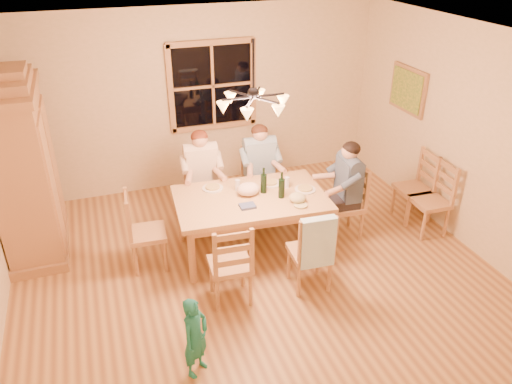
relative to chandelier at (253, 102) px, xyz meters
name	(u,v)px	position (x,y,z in m)	size (l,w,h in m)	color
floor	(254,268)	(0.00, 0.00, -2.08)	(5.50, 5.50, 0.00)	#905F34
ceiling	(253,39)	(0.00, 0.00, 0.62)	(5.50, 5.00, 0.02)	white
wall_back	(200,100)	(0.00, 2.50, -0.73)	(5.50, 0.02, 2.70)	beige
wall_right	(464,136)	(2.75, 0.00, -0.73)	(0.02, 5.00, 2.70)	beige
window	(213,86)	(0.20, 2.47, -0.53)	(1.30, 0.06, 1.30)	black
painting	(408,90)	(2.71, 1.20, -0.48)	(0.06, 0.78, 0.64)	#9C7243
chandelier	(253,102)	(0.00, 0.00, 0.00)	(0.77, 0.68, 0.71)	black
armoire	(25,172)	(-2.42, 1.36, -1.02)	(0.66, 1.40, 2.30)	#9C7243
dining_table	(251,204)	(0.10, 0.40, -1.42)	(1.88, 1.23, 0.76)	tan
chair_far_left	(203,201)	(-0.30, 1.28, -1.77)	(0.47, 0.45, 0.99)	#A67B49
chair_far_right	(260,194)	(0.51, 1.23, -1.77)	(0.47, 0.45, 0.99)	#A67B49
chair_near_left	(230,276)	(-0.41, -0.43, -1.77)	(0.47, 0.45, 0.99)	#A67B49
chair_near_right	(309,263)	(0.49, -0.49, -1.77)	(0.47, 0.45, 0.99)	#A67B49
chair_end_left	(149,244)	(-1.16, 0.48, -1.77)	(0.45, 0.47, 0.99)	#A67B49
chair_end_right	(344,215)	(1.35, 0.31, -1.77)	(0.45, 0.47, 0.99)	#A67B49
adult_woman	(201,166)	(-0.30, 1.28, -1.24)	(0.41, 0.44, 0.87)	beige
adult_plaid_man	(260,159)	(0.51, 1.23, -1.24)	(0.41, 0.44, 0.87)	#2F6683
adult_slate_man	(347,179)	(1.35, 0.31, -1.24)	(0.44, 0.41, 0.87)	#42546B
towel	(317,242)	(0.48, -0.68, -1.38)	(0.38, 0.10, 0.58)	#B6E7F7
wine_bottle_a	(264,180)	(0.28, 0.46, -1.15)	(0.08, 0.08, 0.33)	black
wine_bottle_b	(282,185)	(0.44, 0.27, -1.15)	(0.08, 0.08, 0.33)	black
plate_woman	(213,188)	(-0.28, 0.75, -1.31)	(0.26, 0.26, 0.02)	white
plate_plaid	(270,183)	(0.44, 0.64, -1.31)	(0.26, 0.26, 0.02)	white
plate_slate	(305,190)	(0.79, 0.34, -1.31)	(0.26, 0.26, 0.02)	white
wine_glass_a	(238,185)	(0.00, 0.62, -1.25)	(0.06, 0.06, 0.14)	silver
wine_glass_b	(287,182)	(0.60, 0.49, -1.25)	(0.06, 0.06, 0.14)	silver
cap	(298,198)	(0.58, 0.10, -1.26)	(0.20, 0.20, 0.11)	tan
napkin	(247,206)	(-0.02, 0.17, -1.30)	(0.18, 0.14, 0.03)	#43507C
cloth_bundle	(248,189)	(0.09, 0.46, -1.24)	(0.28, 0.22, 0.15)	beige
child	(195,337)	(-1.00, -1.31, -1.67)	(0.30, 0.20, 0.82)	#1B7A6C
chair_spare_front	(428,212)	(2.45, 0.03, -1.77)	(0.44, 0.46, 0.99)	#A67B49
chair_spare_back	(412,199)	(2.45, 0.40, -1.77)	(0.44, 0.46, 0.99)	#A67B49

